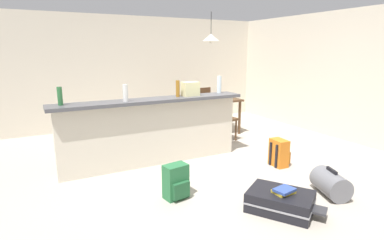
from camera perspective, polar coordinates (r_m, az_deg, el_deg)
name	(u,v)px	position (r m, az deg, el deg)	size (l,w,h in m)	color
ground_plane	(208,163)	(5.01, 2.98, -7.96)	(13.00, 13.00, 0.05)	#ADA393
wall_back	(143,72)	(7.49, -8.98, 8.80)	(6.60, 0.10, 2.50)	beige
wall_right	(330,75)	(6.97, 24.09, 7.58)	(0.10, 6.00, 2.50)	beige
partition_half_wall	(153,134)	(4.81, -7.14, -2.48)	(2.80, 0.20, 0.98)	beige
bar_countertop	(152,100)	(4.70, -7.31, 3.58)	(2.96, 0.40, 0.05)	#4C4C51
bottle_green	(60,96)	(4.45, -23.13, 4.06)	(0.07, 0.07, 0.24)	#2D6B38
bottle_white	(125,93)	(4.50, -12.15, 4.88)	(0.07, 0.07, 0.24)	silver
bottle_amber	(178,89)	(4.86, -2.64, 5.80)	(0.06, 0.06, 0.26)	#9E661E
bottle_clear	(219,84)	(5.31, 5.02, 6.53)	(0.07, 0.07, 0.29)	silver
grocery_bag	(190,89)	(4.97, -0.31, 5.75)	(0.26, 0.18, 0.22)	beige
dining_table	(211,103)	(6.57, 3.60, 3.10)	(1.10, 0.80, 0.74)	#4C331E
dining_chair_near_partition	(222,114)	(6.13, 5.50, 1.12)	(0.47, 0.47, 0.93)	#4C331E
dining_chair_far_side	(200,106)	(7.04, 1.51, 2.68)	(0.44, 0.44, 0.93)	#4C331E
pendant_lamp	(211,38)	(6.57, 3.50, 14.91)	(0.34, 0.34, 0.62)	black
suitcase_flat_black	(280,201)	(3.67, 15.96, -14.19)	(0.79, 0.88, 0.22)	black
backpack_orange	(279,153)	(4.95, 15.74, -5.90)	(0.26, 0.29, 0.42)	orange
duffel_bag_grey	(331,183)	(4.22, 24.13, -10.61)	(0.45, 0.55, 0.34)	slate
backpack_green	(176,182)	(3.78, -2.94, -11.35)	(0.31, 0.28, 0.42)	#286B3D
book_stack	(284,191)	(3.60, 16.56, -12.36)	(0.24, 0.20, 0.06)	gold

